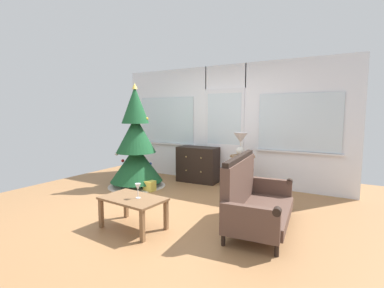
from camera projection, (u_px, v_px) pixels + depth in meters
ground_plane at (172, 210)px, 4.40m from camera, size 6.76×6.76×0.00m
back_wall_with_door at (225, 124)px, 6.05m from camera, size 5.20×0.14×2.55m
christmas_tree at (136, 149)px, 5.75m from camera, size 1.19×1.19×2.13m
dresser_cabinet at (198, 164)px, 6.15m from camera, size 0.92×0.47×0.78m
settee_sofa at (253, 199)px, 3.70m from camera, size 0.84×1.53×0.96m
side_table at (242, 166)px, 5.34m from camera, size 0.50×0.48×0.71m
table_lamp at (241, 141)px, 5.35m from camera, size 0.28×0.28×0.44m
coffee_table at (133, 202)px, 3.65m from camera, size 0.88×0.58×0.42m
wine_glass at (138, 188)px, 3.61m from camera, size 0.08×0.08×0.20m
gift_box at (150, 186)px, 5.45m from camera, size 0.20×0.18×0.20m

